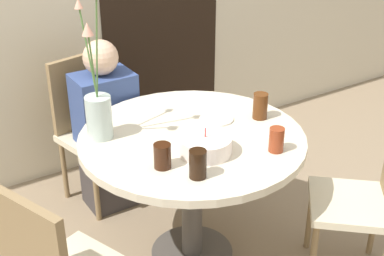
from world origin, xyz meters
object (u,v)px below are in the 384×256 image
drink_glass_1 (162,156)px  drink_glass_2 (260,106)px  person_guest (107,132)px  drink_glass_0 (198,164)px  birthday_cake (205,145)px  side_plate (216,119)px  chair_right_flank (370,191)px  flower_vase (98,107)px  drink_glass_3 (276,140)px  chair_near_front (91,122)px

drink_glass_1 → drink_glass_2: (0.67, 0.16, 0.01)m
drink_glass_2 → person_guest: (-0.56, 0.73, -0.31)m
drink_glass_0 → person_guest: bearing=88.4°
birthday_cake → side_plate: birthday_cake is taller
drink_glass_1 → drink_glass_2: bearing=13.1°
birthday_cake → side_plate: 0.35m
chair_right_flank → drink_glass_1: bearing=-71.8°
flower_vase → drink_glass_2: (0.79, -0.25, -0.09)m
birthday_cake → drink_glass_1: (-0.23, -0.00, 0.02)m
flower_vase → person_guest: bearing=64.3°
drink_glass_3 → person_guest: bearing=111.0°
drink_glass_2 → person_guest: 0.97m
drink_glass_0 → drink_glass_1: drink_glass_0 is taller
chair_right_flank → birthday_cake: 0.85m
drink_glass_0 → drink_glass_1: size_ratio=1.13×
drink_glass_1 → chair_near_front: bearing=85.6°
side_plate → drink_glass_3: (0.04, -0.42, 0.05)m
chair_near_front → side_plate: bearing=-75.9°
chair_near_front → drink_glass_2: chair_near_front is taller
chair_right_flank → side_plate: chair_right_flank is taller
side_plate → flower_vase: bearing=166.1°
birthday_cake → drink_glass_2: (0.44, 0.15, 0.03)m
drink_glass_0 → flower_vase: bearing=110.0°
side_plate → drink_glass_3: 0.42m
chair_near_front → drink_glass_3: bearing=-82.5°
drink_glass_2 → drink_glass_3: drink_glass_2 is taller
drink_glass_3 → flower_vase: bearing=138.3°
side_plate → drink_glass_1: (-0.47, -0.26, 0.05)m
birthday_cake → person_guest: size_ratio=0.23×
chair_near_front → drink_glass_1: (-0.08, -1.04, 0.29)m
flower_vase → drink_glass_1: bearing=-74.0°
drink_glass_1 → birthday_cake: bearing=1.2°
birthday_cake → flower_vase: 0.54m
side_plate → person_guest: bearing=119.6°
chair_near_front → drink_glass_2: 1.10m
birthday_cake → flower_vase: flower_vase is taller
chair_right_flank → drink_glass_2: 0.68m
side_plate → drink_glass_0: 0.56m
side_plate → drink_glass_2: bearing=-27.2°
side_plate → drink_glass_1: size_ratio=1.56×
birthday_cake → side_plate: size_ratio=1.39×
person_guest → drink_glass_0: bearing=-91.6°
chair_near_front → drink_glass_3: (0.43, -1.19, 0.29)m
drink_glass_2 → drink_glass_3: size_ratio=1.17×
flower_vase → drink_glass_2: flower_vase is taller
birthday_cake → drink_glass_2: 0.47m
birthday_cake → drink_glass_3: 0.33m
birthday_cake → drink_glass_2: size_ratio=1.82×
drink_glass_3 → person_guest: 1.15m
chair_near_front → side_plate: size_ratio=5.13×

